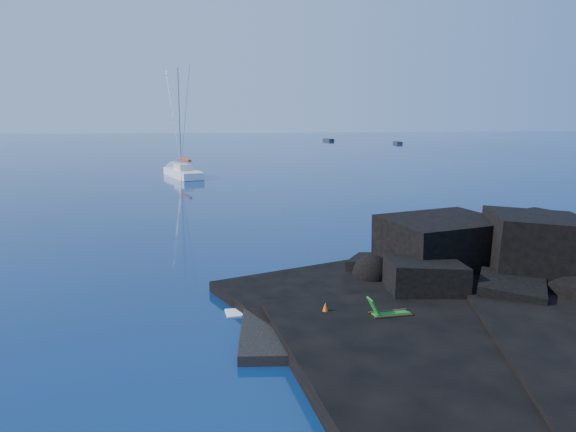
{
  "coord_description": "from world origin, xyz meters",
  "views": [
    {
      "loc": [
        -0.75,
        -18.44,
        7.83
      ],
      "look_at": [
        3.63,
        12.7,
        2.0
      ],
      "focal_mm": 35.0,
      "sensor_mm": 36.0,
      "label": 1
    }
  ],
  "objects_px": {
    "deck_chair": "(391,308)",
    "sunbather": "(395,324)",
    "distant_boat_a": "(328,141)",
    "distant_boat_b": "(398,144)",
    "marker_cone": "(325,310)",
    "sailboat": "(182,177)"
  },
  "relations": [
    {
      "from": "deck_chair",
      "to": "sunbather",
      "type": "relative_size",
      "value": 0.95
    },
    {
      "from": "deck_chair",
      "to": "distant_boat_b",
      "type": "relative_size",
      "value": 0.35
    },
    {
      "from": "sunbather",
      "to": "distant_boat_a",
      "type": "bearing_deg",
      "value": 88.36
    },
    {
      "from": "deck_chair",
      "to": "distant_boat_b",
      "type": "distance_m",
      "value": 125.02
    },
    {
      "from": "distant_boat_a",
      "to": "distant_boat_b",
      "type": "height_order",
      "value": "distant_boat_a"
    },
    {
      "from": "distant_boat_a",
      "to": "deck_chair",
      "type": "bearing_deg",
      "value": -112.23
    },
    {
      "from": "deck_chair",
      "to": "marker_cone",
      "type": "xyz_separation_m",
      "value": [
        -2.27,
        0.69,
        -0.22
      ]
    },
    {
      "from": "marker_cone",
      "to": "distant_boat_b",
      "type": "bearing_deg",
      "value": 69.88
    },
    {
      "from": "sailboat",
      "to": "marker_cone",
      "type": "distance_m",
      "value": 51.23
    },
    {
      "from": "deck_chair",
      "to": "distant_boat_b",
      "type": "bearing_deg",
      "value": 66.01
    },
    {
      "from": "deck_chair",
      "to": "sailboat",
      "type": "bearing_deg",
      "value": 95.7
    },
    {
      "from": "sailboat",
      "to": "marker_cone",
      "type": "relative_size",
      "value": 21.81
    },
    {
      "from": "distant_boat_a",
      "to": "marker_cone",
      "type": "bearing_deg",
      "value": -113.22
    },
    {
      "from": "sailboat",
      "to": "distant_boat_a",
      "type": "bearing_deg",
      "value": 48.24
    },
    {
      "from": "deck_chair",
      "to": "sunbather",
      "type": "distance_m",
      "value": 0.74
    },
    {
      "from": "sunbather",
      "to": "distant_boat_b",
      "type": "distance_m",
      "value": 125.64
    },
    {
      "from": "sailboat",
      "to": "distant_boat_b",
      "type": "distance_m",
      "value": 83.71
    },
    {
      "from": "marker_cone",
      "to": "sailboat",
      "type": "bearing_deg",
      "value": 98.31
    },
    {
      "from": "deck_chair",
      "to": "distant_boat_a",
      "type": "height_order",
      "value": "deck_chair"
    },
    {
      "from": "distant_boat_a",
      "to": "sailboat",
      "type": "bearing_deg",
      "value": -124.59
    },
    {
      "from": "distant_boat_a",
      "to": "distant_boat_b",
      "type": "relative_size",
      "value": 1.09
    },
    {
      "from": "marker_cone",
      "to": "distant_boat_b",
      "type": "height_order",
      "value": "marker_cone"
    }
  ]
}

